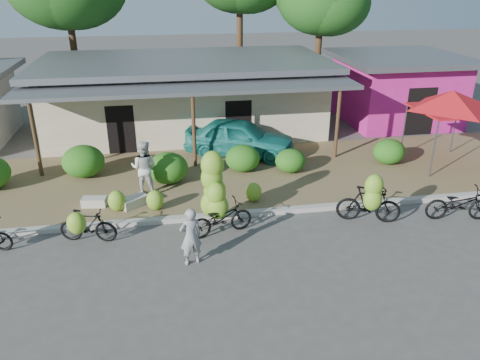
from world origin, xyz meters
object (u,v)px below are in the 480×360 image
object	(u,v)px
sack_near	(134,202)
sack_far	(94,202)
bike_left	(86,225)
bike_right	(370,202)
bystander	(144,168)
teal_van	(240,137)
red_canopy	(452,100)
bike_far_right	(459,204)
bike_center	(217,202)
vendor	(191,237)

from	to	relation	value
sack_near	sack_far	world-z (taller)	sack_near
bike_left	bike_right	xyz separation A→B (m)	(8.10, -0.26, 0.16)
bystander	teal_van	bearing A→B (deg)	-124.30
bike_left	sack_far	bearing A→B (deg)	14.79
bike_left	red_canopy	bearing A→B (deg)	-60.96
bike_right	teal_van	xyz separation A→B (m)	(-2.85, 6.05, 0.14)
sack_near	bike_right	bearing A→B (deg)	-16.97
bike_right	bike_far_right	bearing A→B (deg)	-75.63
red_canopy	bike_far_right	xyz separation A→B (m)	(-1.88, -4.02, -2.09)
bike_right	sack_near	distance (m)	7.24
bike_far_right	red_canopy	bearing A→B (deg)	-15.07
teal_van	bike_center	bearing A→B (deg)	-173.41
bike_left	bike_far_right	bearing A→B (deg)	-78.96
bystander	bike_center	bearing A→B (deg)	144.50
teal_van	bystander	bearing A→B (deg)	151.69
sack_far	vendor	bearing A→B (deg)	-51.69
bike_far_right	sack_near	distance (m)	9.97
bike_center	bystander	bearing A→B (deg)	23.11
vendor	teal_van	xyz separation A→B (m)	(2.49, 7.27, 0.07)
teal_van	bike_right	bearing A→B (deg)	-132.19
bike_far_right	bystander	world-z (taller)	bystander
red_canopy	bike_right	distance (m)	6.31
bike_far_right	teal_van	distance (m)	8.43
bike_left	bike_center	bearing A→B (deg)	-74.60
bike_right	sack_far	size ratio (longest dim) A/B	2.61
bike_far_right	sack_far	size ratio (longest dim) A/B	2.76
bystander	teal_van	size ratio (longest dim) A/B	0.42
bike_left	sack_far	distance (m)	2.09
bike_left	vendor	bearing A→B (deg)	-104.70
red_canopy	bike_far_right	distance (m)	4.91
teal_van	bike_far_right	bearing A→B (deg)	-115.47
bike_center	bike_far_right	world-z (taller)	bike_center
vendor	bystander	world-z (taller)	bystander
bike_center	sack_far	size ratio (longest dim) A/B	3.13
bike_left	vendor	xyz separation A→B (m)	(2.76, -1.48, 0.23)
sack_near	bike_left	bearing A→B (deg)	-122.76
bike_right	teal_van	bearing A→B (deg)	44.03
bike_right	sack_near	bearing A→B (deg)	91.83
red_canopy	teal_van	distance (m)	8.04
bike_center	bike_far_right	size ratio (longest dim) A/B	1.13
bike_right	vendor	distance (m)	5.48
bike_center	bike_right	distance (m)	4.49
bike_right	bystander	size ratio (longest dim) A/B	1.07
red_canopy	vendor	world-z (taller)	red_canopy
bike_center	vendor	bearing A→B (deg)	136.69
bike_far_right	teal_van	size ratio (longest dim) A/B	0.48
bike_far_right	sack_far	xyz separation A→B (m)	(-10.93, 2.54, -0.26)
bike_center	sack_near	distance (m)	3.06
bike_left	bike_far_right	size ratio (longest dim) A/B	0.81
bike_left	teal_van	distance (m)	7.83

